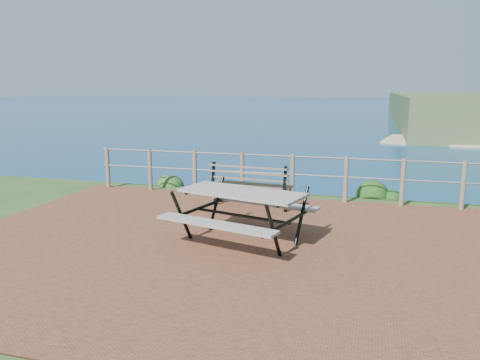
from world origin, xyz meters
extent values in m
cube|color=brown|center=(0.00, 0.00, 0.00)|extent=(10.00, 7.00, 0.12)
plane|color=#166885|center=(0.00, 200.00, 0.00)|extent=(1200.00, 1200.00, 0.00)
cylinder|color=#6B5B4C|center=(-4.60, 3.35, 0.52)|extent=(0.10, 0.10, 1.00)
cylinder|color=#6B5B4C|center=(-3.45, 3.35, 0.52)|extent=(0.10, 0.10, 1.00)
cylinder|color=#6B5B4C|center=(-2.30, 3.35, 0.52)|extent=(0.10, 0.10, 1.00)
cylinder|color=#6B5B4C|center=(-1.15, 3.35, 0.52)|extent=(0.10, 0.10, 1.00)
cylinder|color=#6B5B4C|center=(0.00, 3.35, 0.52)|extent=(0.10, 0.10, 1.00)
cylinder|color=#6B5B4C|center=(1.15, 3.35, 0.52)|extent=(0.10, 0.10, 1.00)
cylinder|color=#6B5B4C|center=(2.30, 3.35, 0.52)|extent=(0.10, 0.10, 1.00)
cylinder|color=#6B5B4C|center=(3.45, 3.35, 0.52)|extent=(0.10, 0.10, 1.00)
cylinder|color=slate|center=(0.00, 3.35, 0.97)|extent=(9.40, 0.04, 0.04)
cylinder|color=slate|center=(0.00, 3.35, 0.57)|extent=(9.40, 0.04, 0.04)
cube|color=gray|center=(-0.28, 0.22, 0.82)|extent=(2.09, 1.27, 0.04)
cube|color=gray|center=(-0.28, 0.22, 0.50)|extent=(1.96, 0.77, 0.04)
cube|color=gray|center=(-0.28, 0.22, 0.50)|extent=(1.96, 0.77, 0.04)
cylinder|color=black|center=(-0.28, 0.22, 0.44)|extent=(1.64, 0.47, 0.05)
cube|color=brown|center=(-0.69, 2.43, 0.48)|extent=(1.69, 0.56, 0.04)
cube|color=brown|center=(-0.69, 2.43, 0.77)|extent=(1.66, 0.28, 0.38)
cube|color=black|center=(-0.69, 2.43, 0.25)|extent=(0.06, 0.07, 0.46)
cube|color=black|center=(-0.69, 2.43, 0.25)|extent=(0.06, 0.07, 0.46)
cube|color=black|center=(-0.69, 2.43, 0.25)|extent=(0.06, 0.07, 0.46)
cube|color=black|center=(-0.69, 2.43, 0.25)|extent=(0.06, 0.07, 0.46)
ellipsoid|color=#28541F|center=(-3.27, 4.09, 0.00)|extent=(0.70, 0.70, 0.42)
ellipsoid|color=#184013|center=(1.90, 4.24, 0.00)|extent=(0.81, 0.81, 0.57)
camera|label=1|loc=(1.67, -6.68, 2.43)|focal=35.00mm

